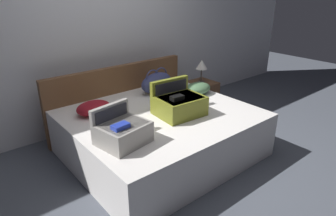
% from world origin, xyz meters
% --- Properties ---
extents(ground_plane, '(12.00, 12.00, 0.00)m').
position_xyz_m(ground_plane, '(0.00, 0.00, 0.00)').
color(ground_plane, '#4C515B').
extents(back_wall, '(8.00, 0.10, 2.60)m').
position_xyz_m(back_wall, '(0.00, 1.65, 1.30)').
color(back_wall, silver).
rests_on(back_wall, ground).
extents(bed, '(1.98, 1.73, 0.52)m').
position_xyz_m(bed, '(0.00, 0.40, 0.26)').
color(bed, silver).
rests_on(bed, ground).
extents(headboard, '(2.02, 0.08, 0.87)m').
position_xyz_m(headboard, '(0.00, 1.30, 0.44)').
color(headboard, brown).
rests_on(headboard, ground).
extents(hard_case_large, '(0.52, 0.45, 0.36)m').
position_xyz_m(hard_case_large, '(0.13, 0.24, 0.65)').
color(hard_case_large, olive).
rests_on(hard_case_large, bed).
extents(hard_case_medium, '(0.48, 0.44, 0.33)m').
position_xyz_m(hard_case_medium, '(-0.68, 0.09, 0.64)').
color(hard_case_medium, gray).
rests_on(hard_case_medium, bed).
extents(duffel_bag, '(0.53, 0.30, 0.33)m').
position_xyz_m(duffel_bag, '(0.38, 0.97, 0.66)').
color(duffel_bag, navy).
rests_on(duffel_bag, bed).
extents(pillow_near_headboard, '(0.40, 0.30, 0.15)m').
position_xyz_m(pillow_near_headboard, '(-0.60, 0.84, 0.60)').
color(pillow_near_headboard, maroon).
rests_on(pillow_near_headboard, bed).
extents(pillow_center_head, '(0.40, 0.31, 0.14)m').
position_xyz_m(pillow_center_head, '(0.77, 0.59, 0.59)').
color(pillow_center_head, '#4C724C').
rests_on(pillow_center_head, bed).
extents(nightstand, '(0.44, 0.40, 0.46)m').
position_xyz_m(nightstand, '(1.27, 1.01, 0.23)').
color(nightstand, brown).
rests_on(nightstand, ground).
extents(table_lamp, '(0.17, 0.17, 0.35)m').
position_xyz_m(table_lamp, '(1.27, 1.01, 0.73)').
color(table_lamp, '#3F3833').
rests_on(table_lamp, nightstand).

